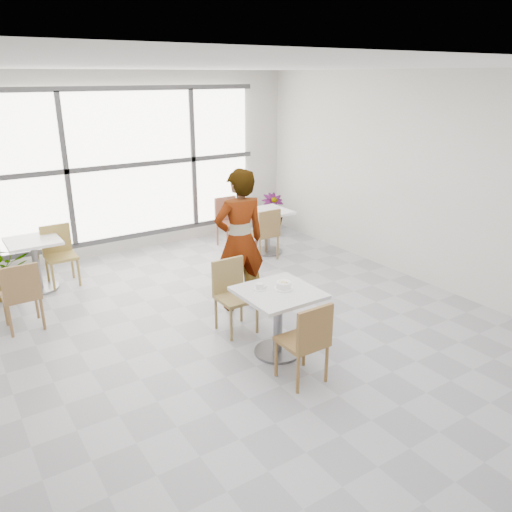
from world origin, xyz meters
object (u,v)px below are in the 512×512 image
main_table (278,310)px  bg_chair_right_near (266,231)px  bg_chair_left_far (59,251)px  plant_left (3,272)px  chair_far (232,290)px  plant_right (272,214)px  chair_near (307,338)px  person (240,241)px  oatmeal_bowl (284,285)px  bg_chair_right_far (229,218)px  coffee_cup (260,287)px  bg_chair_left_near (21,292)px  bg_table_right (268,225)px  bg_table_left (35,257)px

main_table → bg_chair_right_near: size_ratio=0.92×
bg_chair_left_far → plant_left: (-0.78, -0.12, -0.12)m
chair_far → plant_right: bearing=48.1°
chair_near → person: 1.93m
chair_near → oatmeal_bowl: size_ratio=4.14×
chair_far → bg_chair_right_far: size_ratio=1.00×
main_table → person: size_ratio=0.43×
coffee_cup → bg_chair_left_near: (-2.09, 1.95, -0.28)m
oatmeal_bowl → plant_left: bearing=125.8°
main_table → bg_chair_left_far: bearing=113.9°
bg_table_right → bg_table_left: bearing=172.5°
person → bg_table_left: person is taller
bg_table_right → plant_right: 1.14m
person → bg_chair_right_near: (1.31, 1.32, -0.43)m
chair_near → bg_chair_right_far: size_ratio=1.00×
chair_far → person: person is taller
bg_table_left → main_table: bearing=-61.0°
chair_near → coffee_cup: (-0.04, 0.77, 0.28)m
chair_far → bg_chair_left_near: same height
oatmeal_bowl → plant_right: size_ratio=0.27×
coffee_cup → bg_chair_left_near: size_ratio=0.18×
chair_near → bg_chair_left_far: size_ratio=1.00×
bg_table_right → plant_right: size_ratio=0.97×
coffee_cup → bg_table_left: coffee_cup is taller
bg_chair_left_near → plant_left: 1.18m
bg_chair_right_near → bg_table_left: bearing=-12.8°
chair_near → plant_left: chair_near is taller
coffee_cup → bg_table_left: 3.61m
coffee_cup → plant_right: (2.67, 3.57, -0.39)m
bg_chair_left_far → oatmeal_bowl: bearing=-65.0°
coffee_cup → bg_table_left: bearing=118.1°
oatmeal_bowl → bg_table_right: (1.74, 2.83, -0.31)m
bg_table_left → plant_left: plant_left is taller
chair_near → chair_far: size_ratio=1.00×
bg_table_left → bg_table_right: size_ratio=1.00×
bg_chair_left_near → main_table: bearing=136.7°
person → plant_right: 3.41m
chair_near → bg_chair_right_far: same height
plant_left → bg_chair_left_far: bearing=8.6°
bg_table_left → bg_chair_right_near: 3.51m
coffee_cup → bg_table_right: coffee_cup is taller
bg_table_right → bg_chair_right_far: bg_chair_right_far is taller
bg_chair_left_far → chair_near: bearing=-70.8°
coffee_cup → plant_right: size_ratio=0.21×
plant_left → bg_chair_left_near: bearing=-87.7°
chair_far → bg_table_right: size_ratio=1.16×
coffee_cup → bg_chair_right_near: 2.97m
coffee_cup → chair_far: bearing=87.5°
coffee_cup → bg_chair_left_far: 3.53m
bg_table_right → plant_left: 4.12m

